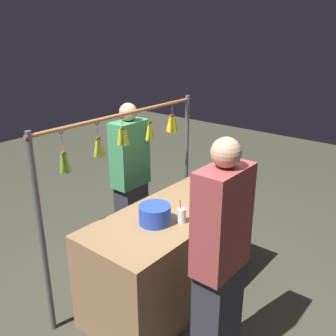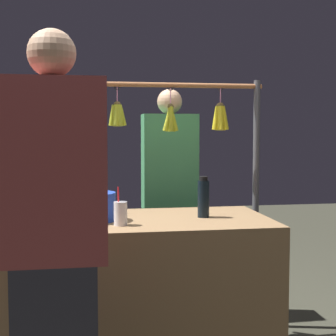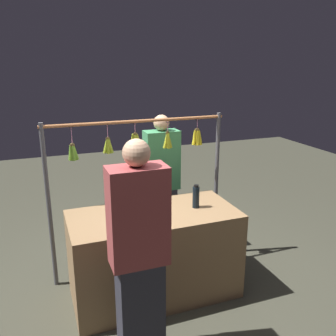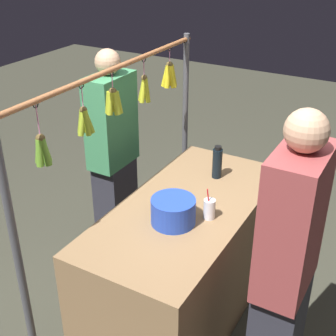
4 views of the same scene
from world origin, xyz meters
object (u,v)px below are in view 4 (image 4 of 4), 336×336
customer_person (284,279)px  blue_bucket (173,211)px  water_bottle (217,163)px  vendor_person (114,159)px  drink_cup (209,209)px

customer_person → blue_bucket: bearing=-102.2°
water_bottle → blue_bucket: 0.63m
water_bottle → vendor_person: size_ratio=0.14×
water_bottle → vendor_person: (0.06, -0.83, -0.16)m
drink_cup → water_bottle: bearing=-160.5°
water_bottle → vendor_person: 0.85m
drink_cup → vendor_person: 1.10m
water_bottle → customer_person: (0.78, 0.72, -0.11)m
customer_person → drink_cup: bearing=-118.6°
water_bottle → customer_person: size_ratio=0.13×
customer_person → water_bottle: bearing=-137.3°
water_bottle → blue_bucket: size_ratio=0.90×
water_bottle → vendor_person: bearing=-86.1°
blue_bucket → vendor_person: 1.03m
drink_cup → blue_bucket: bearing=-48.0°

